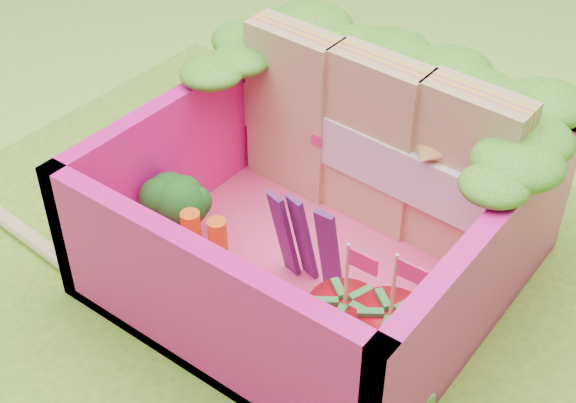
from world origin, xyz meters
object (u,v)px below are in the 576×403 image
(strawberry_left, at_px, (343,328))
(strawberry_right, at_px, (387,341))
(bento_box, at_px, (320,211))
(sandwich_stack, at_px, (375,143))
(broccoli, at_px, (180,210))

(strawberry_left, height_order, strawberry_right, strawberry_right)
(bento_box, distance_m, sandwich_stack, 0.36)
(strawberry_left, xyz_separation_m, strawberry_right, (0.14, 0.03, 0.01))
(bento_box, height_order, sandwich_stack, sandwich_stack)
(bento_box, xyz_separation_m, strawberry_right, (0.47, -0.30, -0.09))
(strawberry_left, bearing_deg, bento_box, 134.92)
(broccoli, xyz_separation_m, strawberry_left, (0.76, -0.07, -0.05))
(bento_box, distance_m, strawberry_right, 0.56)
(strawberry_left, bearing_deg, strawberry_right, 11.19)
(broccoli, bearing_deg, strawberry_right, -2.90)
(bento_box, height_order, strawberry_right, bento_box)
(bento_box, relative_size, sandwich_stack, 1.06)
(broccoli, height_order, strawberry_right, strawberry_right)
(broccoli, bearing_deg, sandwich_stack, 53.38)
(bento_box, relative_size, strawberry_left, 2.77)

